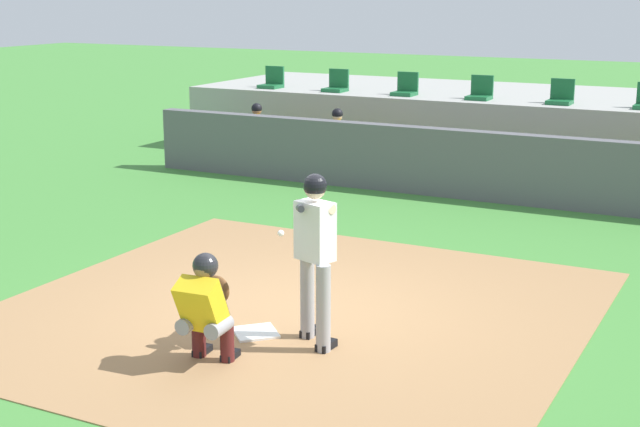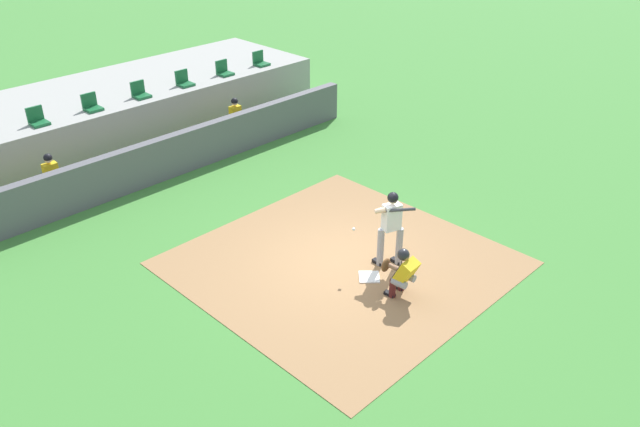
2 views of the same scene
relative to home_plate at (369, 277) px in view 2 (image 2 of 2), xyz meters
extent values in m
plane|color=#428438|center=(0.00, 0.80, -0.02)|extent=(80.00, 80.00, 0.00)
cube|color=#9E754C|center=(0.00, 0.80, -0.02)|extent=(6.40, 6.40, 0.01)
cube|color=white|center=(0.00, 0.00, 0.00)|extent=(0.62, 0.62, 0.02)
cylinder|color=#99999E|center=(0.54, 0.16, 0.44)|extent=(0.15, 0.15, 0.92)
cylinder|color=#99999E|center=(0.86, -0.10, 0.44)|extent=(0.15, 0.15, 0.92)
cube|color=white|center=(0.70, 0.03, 1.20)|extent=(0.44, 0.35, 0.60)
sphere|color=beige|center=(0.70, 0.03, 1.63)|extent=(0.21, 0.21, 0.21)
sphere|color=black|center=(0.70, 0.03, 1.66)|extent=(0.24, 0.24, 0.24)
cylinder|color=beige|center=(0.45, 0.14, 1.41)|extent=(0.21, 0.27, 0.17)
cylinder|color=beige|center=(0.65, 0.13, 1.41)|extent=(0.56, 0.32, 0.18)
cylinder|color=#333338|center=(0.61, -0.12, 1.45)|extent=(0.49, 0.76, 0.24)
cube|color=black|center=(0.54, 0.22, 0.02)|extent=(0.14, 0.27, 0.09)
cube|color=black|center=(0.87, -0.04, 0.02)|extent=(0.14, 0.27, 0.09)
cylinder|color=gray|center=(-0.17, -0.93, 0.40)|extent=(0.18, 0.33, 0.16)
cylinder|color=#4C1919|center=(-0.18, -0.78, 0.19)|extent=(0.14, 0.14, 0.42)
cube|color=black|center=(-0.19, -0.72, 0.02)|extent=(0.13, 0.25, 0.08)
cylinder|color=gray|center=(0.15, -0.91, 0.40)|extent=(0.18, 0.33, 0.16)
cylinder|color=#4C1919|center=(0.14, -0.76, 0.19)|extent=(0.14, 0.14, 0.42)
cube|color=black|center=(0.13, -0.70, 0.02)|extent=(0.13, 0.25, 0.08)
cube|color=gold|center=(-0.01, -0.97, 0.62)|extent=(0.43, 0.47, 0.57)
cube|color=#2D2D33|center=(-0.02, -0.85, 0.62)|extent=(0.40, 0.28, 0.45)
sphere|color=#996B4C|center=(-0.01, -0.89, 0.96)|extent=(0.21, 0.21, 0.21)
sphere|color=#232328|center=(-0.02, -0.87, 0.98)|extent=(0.25, 0.25, 0.25)
cylinder|color=#996B4C|center=(-0.06, -0.75, 0.62)|extent=(0.13, 0.46, 0.10)
ellipsoid|color=brown|center=(-0.12, -0.53, 0.62)|extent=(0.29, 0.14, 0.30)
sphere|color=white|center=(0.03, 0.51, 0.97)|extent=(0.07, 0.07, 0.07)
cube|color=#59595E|center=(0.00, 7.30, 0.58)|extent=(13.00, 0.30, 1.20)
cube|color=olive|center=(0.00, 8.30, 0.20)|extent=(11.80, 0.44, 0.45)
cylinder|color=#939399|center=(-3.23, 8.05, 0.47)|extent=(0.15, 0.40, 0.15)
cylinder|color=#939399|center=(-3.23, 7.85, 0.20)|extent=(0.13, 0.13, 0.45)
cube|color=maroon|center=(-3.23, 7.80, 0.02)|extent=(0.11, 0.24, 0.08)
cylinder|color=#939399|center=(-2.97, 8.05, 0.47)|extent=(0.15, 0.40, 0.15)
cylinder|color=#939399|center=(-2.97, 7.85, 0.20)|extent=(0.13, 0.13, 0.45)
cube|color=maroon|center=(-2.97, 7.80, 0.02)|extent=(0.11, 0.24, 0.08)
cube|color=gold|center=(-3.10, 8.27, 0.74)|extent=(0.36, 0.22, 0.54)
sphere|color=beige|center=(-3.10, 8.27, 1.13)|extent=(0.20, 0.20, 0.20)
sphere|color=black|center=(-3.10, 8.27, 1.17)|extent=(0.22, 0.22, 0.22)
cylinder|color=beige|center=(-3.30, 8.13, 0.63)|extent=(0.09, 0.41, 0.22)
cylinder|color=beige|center=(-2.90, 8.13, 0.63)|extent=(0.09, 0.41, 0.22)
cylinder|color=#939399|center=(2.85, 8.05, 0.47)|extent=(0.15, 0.40, 0.15)
cylinder|color=#939399|center=(2.85, 7.85, 0.20)|extent=(0.13, 0.13, 0.45)
cube|color=maroon|center=(2.85, 7.80, 0.02)|extent=(0.11, 0.24, 0.08)
cylinder|color=#939399|center=(3.11, 8.05, 0.47)|extent=(0.15, 0.40, 0.15)
cylinder|color=#939399|center=(3.11, 7.85, 0.20)|extent=(0.13, 0.13, 0.45)
cube|color=maroon|center=(3.11, 7.80, 0.02)|extent=(0.11, 0.24, 0.08)
cube|color=gold|center=(2.98, 8.27, 0.74)|extent=(0.36, 0.22, 0.54)
sphere|color=beige|center=(2.98, 8.27, 1.13)|extent=(0.20, 0.20, 0.20)
sphere|color=black|center=(2.98, 8.27, 1.17)|extent=(0.22, 0.22, 0.22)
cylinder|color=beige|center=(2.78, 8.13, 0.63)|extent=(0.09, 0.41, 0.22)
cylinder|color=beige|center=(3.18, 8.13, 0.63)|extent=(0.09, 0.41, 0.22)
cube|color=#9E9E99|center=(0.00, 11.70, 0.68)|extent=(15.00, 4.40, 1.40)
cube|color=#196033|center=(-2.44, 10.10, 1.42)|extent=(0.46, 0.46, 0.08)
cube|color=#196033|center=(-2.44, 10.30, 1.66)|extent=(0.46, 0.06, 0.40)
cube|color=#196033|center=(-0.81, 10.10, 1.42)|extent=(0.46, 0.46, 0.08)
cube|color=#196033|center=(-0.81, 10.30, 1.66)|extent=(0.46, 0.06, 0.40)
cube|color=#196033|center=(0.81, 10.10, 1.42)|extent=(0.46, 0.46, 0.08)
cube|color=#196033|center=(0.81, 10.30, 1.66)|extent=(0.46, 0.06, 0.40)
cube|color=#196033|center=(2.44, 10.10, 1.42)|extent=(0.46, 0.46, 0.08)
cube|color=#196033|center=(2.44, 10.30, 1.66)|extent=(0.46, 0.06, 0.40)
cube|color=#196033|center=(4.06, 10.10, 1.42)|extent=(0.46, 0.46, 0.08)
cube|color=#196033|center=(4.06, 10.30, 1.66)|extent=(0.46, 0.06, 0.40)
cube|color=#196033|center=(5.69, 10.10, 1.42)|extent=(0.46, 0.46, 0.08)
cube|color=#196033|center=(5.69, 10.30, 1.66)|extent=(0.46, 0.06, 0.40)
camera|label=1|loc=(4.79, -7.80, 3.55)|focal=51.26mm
camera|label=2|loc=(-8.82, -7.28, 7.96)|focal=36.02mm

